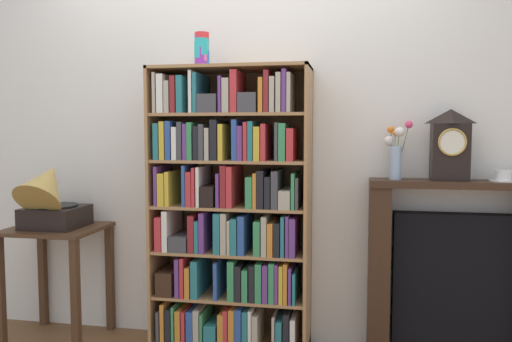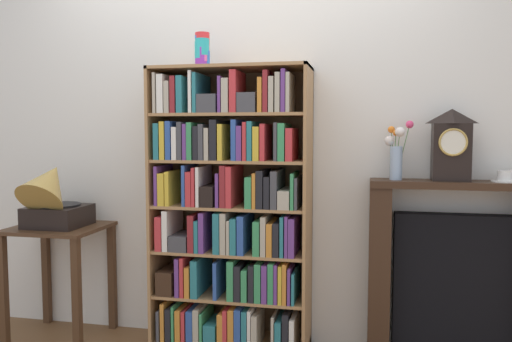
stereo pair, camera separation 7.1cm
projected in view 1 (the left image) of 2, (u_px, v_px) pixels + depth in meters
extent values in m
cube|color=silver|center=(252.00, 133.00, 3.21)|extent=(4.68, 0.08, 2.60)
cube|color=#A87A4C|center=(159.00, 209.00, 3.13)|extent=(0.02, 0.36, 1.68)
cube|color=#A87A4C|center=(308.00, 213.00, 2.96)|extent=(0.02, 0.36, 1.68)
cube|color=brown|center=(238.00, 207.00, 3.21)|extent=(0.93, 0.01, 1.68)
cube|color=#A87A4C|center=(231.00, 69.00, 2.98)|extent=(0.93, 0.36, 0.02)
cube|color=#424247|center=(165.00, 321.00, 3.15)|extent=(0.02, 0.28, 0.19)
cube|color=orange|center=(169.00, 318.00, 3.13)|extent=(0.02, 0.25, 0.24)
cube|color=black|center=(175.00, 320.00, 3.13)|extent=(0.03, 0.27, 0.21)
cube|color=#388E56|center=(179.00, 320.00, 3.11)|extent=(0.02, 0.24, 0.23)
cube|color=orange|center=(184.00, 322.00, 3.11)|extent=(0.03, 0.25, 0.20)
cube|color=#C63338|center=(189.00, 322.00, 3.10)|extent=(0.02, 0.25, 0.20)
cube|color=#2D519E|center=(197.00, 321.00, 3.12)|extent=(0.04, 0.31, 0.20)
cube|color=#B2A893|center=(202.00, 322.00, 3.09)|extent=(0.03, 0.25, 0.22)
cube|color=#388E56|center=(207.00, 324.00, 3.08)|extent=(0.02, 0.25, 0.20)
cube|color=teal|center=(214.00, 331.00, 3.06)|extent=(0.07, 0.21, 0.13)
cube|color=orange|center=(226.00, 323.00, 3.09)|extent=(0.03, 0.31, 0.20)
cube|color=#C63338|center=(230.00, 324.00, 3.05)|extent=(0.03, 0.24, 0.23)
cube|color=orange|center=(235.00, 324.00, 3.04)|extent=(0.03, 0.24, 0.23)
cube|color=#2D519E|center=(243.00, 322.00, 3.06)|extent=(0.04, 0.28, 0.24)
cube|color=teal|center=(249.00, 324.00, 3.04)|extent=(0.03, 0.26, 0.23)
cube|color=white|center=(253.00, 325.00, 3.02)|extent=(0.02, 0.24, 0.23)
cube|color=#B2A893|center=(258.00, 327.00, 3.02)|extent=(0.03, 0.24, 0.21)
cube|color=#B2A893|center=(276.00, 328.00, 3.00)|extent=(0.02, 0.25, 0.21)
cube|color=teal|center=(281.00, 331.00, 2.99)|extent=(0.04, 0.24, 0.18)
cube|color=black|center=(289.00, 327.00, 3.00)|extent=(0.03, 0.28, 0.23)
cube|color=white|center=(295.00, 329.00, 3.01)|extent=(0.03, 0.30, 0.20)
cube|color=#A87A4C|center=(232.00, 294.00, 3.09)|extent=(0.89, 0.34, 0.02)
cube|color=#382316|center=(170.00, 280.00, 3.09)|extent=(0.10, 0.22, 0.14)
cube|color=#663884|center=(183.00, 274.00, 3.09)|extent=(0.03, 0.25, 0.23)
cube|color=#C63338|center=(189.00, 273.00, 3.09)|extent=(0.02, 0.28, 0.23)
cube|color=orange|center=(194.00, 277.00, 3.10)|extent=(0.03, 0.30, 0.18)
cube|color=teal|center=(201.00, 274.00, 3.10)|extent=(0.04, 0.31, 0.22)
cube|color=#2D519E|center=(222.00, 275.00, 3.07)|extent=(0.02, 0.31, 0.22)
cube|color=#388E56|center=(235.00, 277.00, 3.02)|extent=(0.04, 0.24, 0.23)
cube|color=black|center=(242.00, 279.00, 3.02)|extent=(0.04, 0.25, 0.20)
cube|color=#388E56|center=(250.00, 280.00, 3.04)|extent=(0.03, 0.31, 0.18)
cube|color=black|center=(256.00, 278.00, 3.02)|extent=(0.03, 0.28, 0.21)
cube|color=#388E56|center=(262.00, 278.00, 3.00)|extent=(0.04, 0.25, 0.22)
cube|color=#663884|center=(269.00, 278.00, 3.01)|extent=(0.03, 0.30, 0.22)
cube|color=#388E56|center=(275.00, 278.00, 2.99)|extent=(0.03, 0.27, 0.23)
cube|color=#663884|center=(279.00, 279.00, 2.98)|extent=(0.02, 0.26, 0.22)
cube|color=gold|center=(284.00, 279.00, 2.98)|extent=(0.02, 0.27, 0.22)
cube|color=orange|center=(288.00, 279.00, 2.97)|extent=(0.02, 0.26, 0.23)
cube|color=#663884|center=(292.00, 280.00, 2.98)|extent=(0.02, 0.29, 0.21)
cube|color=teal|center=(296.00, 283.00, 2.97)|extent=(0.02, 0.28, 0.18)
cube|color=#A87A4C|center=(231.00, 250.00, 3.06)|extent=(0.89, 0.34, 0.02)
cube|color=#C63338|center=(165.00, 231.00, 3.09)|extent=(0.04, 0.26, 0.20)
cube|color=white|center=(172.00, 228.00, 3.09)|extent=(0.03, 0.27, 0.24)
cube|color=#424247|center=(183.00, 241.00, 3.06)|extent=(0.11, 0.23, 0.09)
cube|color=maroon|center=(197.00, 231.00, 3.05)|extent=(0.04, 0.26, 0.22)
cube|color=teal|center=(202.00, 234.00, 3.05)|extent=(0.02, 0.26, 0.19)
cube|color=#663884|center=(207.00, 230.00, 3.04)|extent=(0.03, 0.25, 0.23)
cube|color=teal|center=(222.00, 230.00, 3.02)|extent=(0.04, 0.26, 0.23)
cube|color=#B2A893|center=(228.00, 231.00, 3.01)|extent=(0.03, 0.24, 0.23)
cube|color=#B2A893|center=(234.00, 233.00, 3.03)|extent=(0.02, 0.30, 0.19)
cube|color=teal|center=(238.00, 233.00, 3.01)|extent=(0.04, 0.27, 0.20)
cube|color=#2D519E|center=(246.00, 232.00, 3.01)|extent=(0.04, 0.29, 0.22)
cube|color=#388E56|center=(261.00, 235.00, 2.99)|extent=(0.04, 0.28, 0.19)
cube|color=#B2A893|center=(267.00, 233.00, 2.98)|extent=(0.03, 0.27, 0.22)
cube|color=orange|center=(273.00, 236.00, 2.97)|extent=(0.03, 0.26, 0.19)
cube|color=black|center=(279.00, 237.00, 2.95)|extent=(0.03, 0.24, 0.19)
cube|color=teal|center=(285.00, 233.00, 2.96)|extent=(0.02, 0.26, 0.23)
cube|color=#663884|center=(290.00, 232.00, 2.97)|extent=(0.02, 0.31, 0.23)
cube|color=#663884|center=(295.00, 234.00, 2.96)|extent=(0.03, 0.28, 0.22)
cube|color=#A87A4C|center=(231.00, 206.00, 3.04)|extent=(0.89, 0.34, 0.02)
cube|color=#663884|center=(163.00, 184.00, 3.07)|extent=(0.02, 0.26, 0.23)
cube|color=gold|center=(168.00, 188.00, 3.06)|extent=(0.04, 0.24, 0.19)
cube|color=gold|center=(175.00, 187.00, 3.07)|extent=(0.02, 0.28, 0.20)
cube|color=#2D519E|center=(190.00, 184.00, 3.04)|extent=(0.02, 0.25, 0.24)
cube|color=#C63338|center=(196.00, 187.00, 3.06)|extent=(0.03, 0.31, 0.20)
cube|color=#C63338|center=(199.00, 186.00, 3.03)|extent=(0.02, 0.25, 0.22)
cube|color=white|center=(204.00, 185.00, 3.03)|extent=(0.02, 0.26, 0.23)
cube|color=black|center=(212.00, 195.00, 3.01)|extent=(0.08, 0.24, 0.12)
cube|color=#663884|center=(223.00, 188.00, 3.01)|extent=(0.02, 0.28, 0.19)
cube|color=maroon|center=(229.00, 185.00, 3.02)|extent=(0.03, 0.31, 0.24)
cube|color=#C63338|center=(235.00, 185.00, 3.01)|extent=(0.03, 0.30, 0.23)
cube|color=#388E56|center=(253.00, 191.00, 2.98)|extent=(0.04, 0.27, 0.18)
cube|color=orange|center=(259.00, 189.00, 2.99)|extent=(0.02, 0.31, 0.20)
cube|color=black|center=(264.00, 188.00, 2.96)|extent=(0.04, 0.26, 0.21)
cube|color=black|center=(271.00, 191.00, 2.96)|extent=(0.03, 0.28, 0.18)
cube|color=#424247|center=(278.00, 188.00, 2.97)|extent=(0.04, 0.31, 0.21)
cube|color=#B2A893|center=(287.00, 198.00, 2.94)|extent=(0.07, 0.27, 0.10)
cube|color=#388E56|center=(295.00, 190.00, 2.92)|extent=(0.02, 0.26, 0.20)
cube|color=#424247|center=(299.00, 191.00, 2.94)|extent=(0.02, 0.30, 0.17)
cube|color=#A87A4C|center=(231.00, 161.00, 3.02)|extent=(0.89, 0.34, 0.02)
cube|color=teal|center=(164.00, 141.00, 3.07)|extent=(0.03, 0.29, 0.21)
cube|color=gold|center=(169.00, 140.00, 3.04)|extent=(0.03, 0.26, 0.22)
cube|color=#2D519E|center=(175.00, 140.00, 3.04)|extent=(0.03, 0.26, 0.22)
cube|color=white|center=(180.00, 143.00, 3.02)|extent=(0.03, 0.24, 0.19)
cube|color=#424247|center=(186.00, 141.00, 3.03)|extent=(0.03, 0.26, 0.22)
cube|color=#663884|center=(192.00, 142.00, 3.03)|extent=(0.02, 0.29, 0.21)
cube|color=#388E56|center=(195.00, 141.00, 3.01)|extent=(0.03, 0.25, 0.21)
cube|color=black|center=(202.00, 143.00, 3.00)|extent=(0.03, 0.25, 0.19)
cube|color=#424247|center=(207.00, 142.00, 2.99)|extent=(0.03, 0.24, 0.20)
cube|color=#B2A893|center=(213.00, 144.00, 3.02)|extent=(0.03, 0.31, 0.18)
cube|color=black|center=(220.00, 140.00, 3.00)|extent=(0.04, 0.29, 0.23)
cube|color=gold|center=(226.00, 142.00, 2.99)|extent=(0.03, 0.29, 0.20)
cube|color=#2D519E|center=(238.00, 140.00, 2.95)|extent=(0.03, 0.24, 0.23)
cube|color=#663884|center=(244.00, 143.00, 2.97)|extent=(0.03, 0.28, 0.19)
cube|color=#C63338|center=(250.00, 141.00, 2.97)|extent=(0.02, 0.29, 0.21)
cube|color=teal|center=(254.00, 141.00, 2.94)|extent=(0.03, 0.24, 0.22)
cube|color=gold|center=(260.00, 143.00, 2.93)|extent=(0.03, 0.24, 0.19)
cube|color=#C63338|center=(266.00, 142.00, 2.92)|extent=(0.03, 0.24, 0.20)
cube|color=#424247|center=(279.00, 141.00, 2.92)|extent=(0.02, 0.25, 0.21)
cube|color=#388E56|center=(285.00, 142.00, 2.93)|extent=(0.04, 0.29, 0.21)
cube|color=#C63338|center=(292.00, 144.00, 2.91)|extent=(0.04, 0.27, 0.18)
cube|color=#A87A4C|center=(231.00, 115.00, 3.00)|extent=(0.89, 0.34, 0.02)
cube|color=#B2A893|center=(163.00, 94.00, 3.05)|extent=(0.02, 0.29, 0.23)
cube|color=white|center=(168.00, 95.00, 3.03)|extent=(0.04, 0.28, 0.22)
cube|color=#B2A893|center=(174.00, 98.00, 3.02)|extent=(0.03, 0.27, 0.18)
cube|color=maroon|center=(181.00, 96.00, 3.04)|extent=(0.03, 0.31, 0.21)
cube|color=teal|center=(187.00, 96.00, 3.02)|extent=(0.03, 0.29, 0.21)
cube|color=white|center=(198.00, 93.00, 3.01)|extent=(0.02, 0.31, 0.24)
cube|color=teal|center=(201.00, 94.00, 3.00)|extent=(0.02, 0.28, 0.22)
cube|color=#424247|center=(211.00, 104.00, 2.96)|extent=(0.11, 0.22, 0.10)
cube|color=#663884|center=(225.00, 96.00, 2.95)|extent=(0.02, 0.24, 0.20)
cube|color=#B2A893|center=(230.00, 97.00, 2.95)|extent=(0.04, 0.26, 0.19)
cube|color=#C63338|center=(238.00, 92.00, 2.94)|extent=(0.04, 0.24, 0.23)
cube|color=#424247|center=(250.00, 103.00, 2.91)|extent=(0.10, 0.21, 0.11)
cube|color=orange|center=(264.00, 96.00, 2.93)|extent=(0.02, 0.28, 0.19)
cube|color=maroon|center=(270.00, 93.00, 2.91)|extent=(0.03, 0.27, 0.23)
cube|color=#B2A893|center=(275.00, 96.00, 2.91)|extent=(0.03, 0.26, 0.19)
cube|color=#B2A893|center=(282.00, 94.00, 2.92)|extent=(0.03, 0.30, 0.21)
cube|color=#663884|center=(287.00, 92.00, 2.90)|extent=(0.02, 0.28, 0.23)
cube|color=#B2A893|center=(291.00, 94.00, 2.88)|extent=(0.02, 0.25, 0.21)
cylinder|color=blue|center=(202.00, 59.00, 3.01)|extent=(0.08, 0.08, 0.10)
cylinder|color=purple|center=(202.00, 56.00, 3.01)|extent=(0.08, 0.08, 0.10)
cylinder|color=pink|center=(202.00, 53.00, 3.00)|extent=(0.08, 0.08, 0.10)
cylinder|color=#28B2B7|center=(201.00, 50.00, 3.00)|extent=(0.08, 0.08, 0.10)
cylinder|color=#28B2B7|center=(202.00, 47.00, 3.00)|extent=(0.08, 0.08, 0.10)
cylinder|color=blue|center=(202.00, 44.00, 3.00)|extent=(0.08, 0.08, 0.10)
cylinder|color=red|center=(202.00, 41.00, 3.00)|extent=(0.08, 0.08, 0.10)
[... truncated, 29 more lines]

